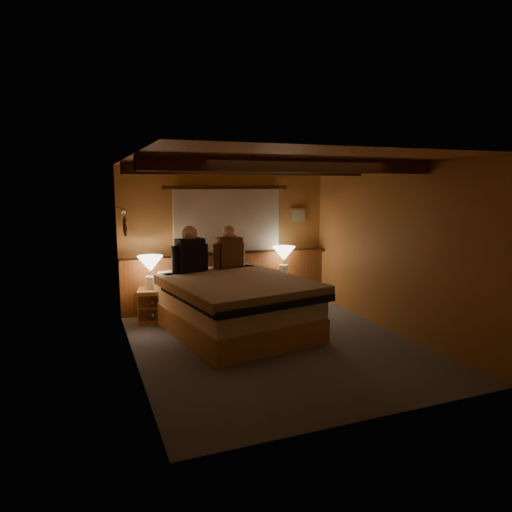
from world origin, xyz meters
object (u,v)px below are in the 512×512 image
lamp_left (150,266)px  duffel_bag (187,313)px  person_left (190,253)px  person_right (229,250)px  bed (235,304)px  nightstand_left (153,305)px  lamp_right (284,255)px  nightstand_right (282,291)px

lamp_left → duffel_bag: lamp_left is taller
person_left → lamp_left: bearing=142.1°
lamp_left → person_right: size_ratio=0.73×
bed → nightstand_left: size_ratio=4.77×
lamp_left → duffel_bag: (0.49, -0.28, -0.72)m
lamp_right → bed: bearing=-139.3°
nightstand_right → person_left: 1.90m
lamp_left → person_left: bearing=-24.9°
nightstand_right → duffel_bag: bearing=-164.0°
bed → person_right: 1.14m
nightstand_left → person_right: size_ratio=0.77×
nightstand_right → person_right: 1.29m
person_left → person_right: person_left is taller
lamp_left → nightstand_left: bearing=-67.9°
duffel_bag → lamp_right: bearing=6.8°
nightstand_left → nightstand_right: (2.24, 0.09, 0.01)m
lamp_right → duffel_bag: 1.98m
person_left → nightstand_left: bearing=145.5°
nightstand_left → nightstand_right: 2.24m
lamp_left → lamp_right: size_ratio=1.00×
lamp_left → duffel_bag: size_ratio=1.08×
nightstand_left → bed: bearing=-31.6°
nightstand_right → lamp_left: bearing=-173.2°
bed → lamp_right: lamp_right is taller
duffel_bag → nightstand_right: bearing=5.9°
nightstand_right → person_left: bearing=-164.1°
lamp_right → person_right: 1.08m
nightstand_right → lamp_left: (-2.26, -0.05, 0.60)m
nightstand_left → lamp_left: lamp_left is taller
lamp_right → person_right: size_ratio=0.74×
bed → lamp_left: (-1.03, 1.01, 0.46)m
bed → person_left: bearing=111.8°
nightstand_left → lamp_right: bearing=15.3°
nightstand_right → person_right: size_ratio=0.75×
nightstand_right → person_left: size_ratio=0.71×
lamp_left → lamp_right: bearing=2.1°
nightstand_right → lamp_left: 2.33m
person_right → lamp_left: bearing=164.1°
lamp_left → lamp_right: (2.29, 0.08, 0.02)m
lamp_left → lamp_right: 2.30m
person_right → duffel_bag: (-0.75, -0.18, -0.91)m
nightstand_right → lamp_right: 0.62m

